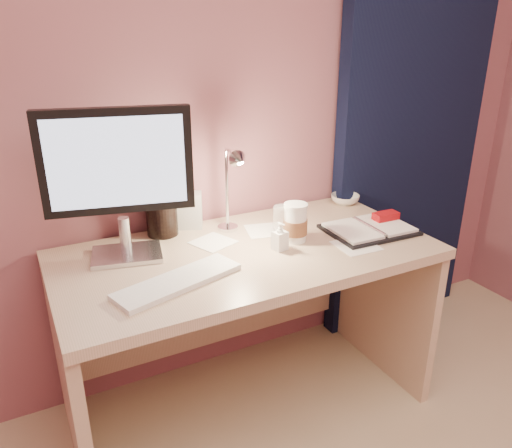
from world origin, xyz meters
name	(u,v)px	position (x,y,z in m)	size (l,w,h in m)	color
room	(398,109)	(0.95, 1.69, 1.14)	(3.50, 3.50, 3.50)	#C6B28E
desk	(240,294)	(0.00, 1.45, 0.50)	(1.40, 0.70, 0.73)	#CDAC91
monitor	(118,171)	(-0.41, 1.53, 1.05)	(0.50, 0.23, 0.53)	silver
keyboard	(178,281)	(-0.31, 1.25, 0.74)	(0.43, 0.13, 0.02)	white
planner	(371,228)	(0.53, 1.32, 0.74)	(0.35, 0.27, 0.05)	black
paper_a	(356,246)	(0.38, 1.22, 0.73)	(0.15, 0.15, 0.00)	white
paper_b	(265,230)	(0.15, 1.51, 0.73)	(0.15, 0.15, 0.00)	white
paper_c	(213,242)	(-0.09, 1.50, 0.73)	(0.14, 0.14, 0.00)	white
coffee_cup	(295,224)	(0.20, 1.37, 0.80)	(0.09, 0.09, 0.15)	white
clear_cup	(283,223)	(0.17, 1.41, 0.80)	(0.08, 0.08, 0.13)	white
bowl	(345,199)	(0.63, 1.63, 0.75)	(0.13, 0.13, 0.04)	silver
lotion_bottle	(280,236)	(0.11, 1.33, 0.78)	(0.05, 0.05, 0.11)	white
dark_jar	(162,214)	(-0.23, 1.67, 0.82)	(0.12, 0.12, 0.17)	black
product_box	(190,210)	(-0.11, 1.69, 0.80)	(0.10, 0.08, 0.15)	silver
desk_lamp	(238,182)	(0.02, 1.51, 0.95)	(0.09, 0.22, 0.36)	silver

